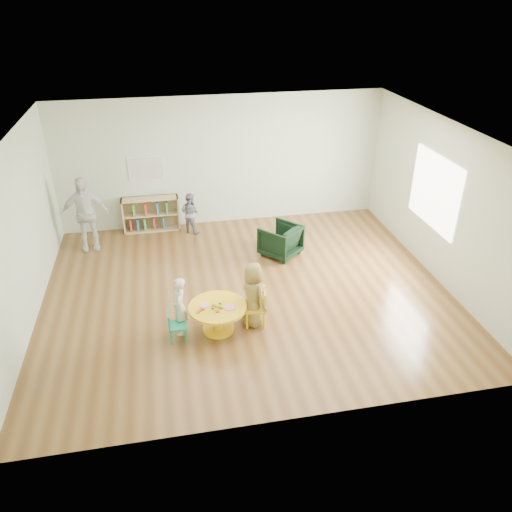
{
  "coord_description": "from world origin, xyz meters",
  "views": [
    {
      "loc": [
        -1.26,
        -7.31,
        4.82
      ],
      "look_at": [
        0.11,
        -0.3,
        0.86
      ],
      "focal_mm": 35.0,
      "sensor_mm": 36.0,
      "label": 1
    }
  ],
  "objects_px": {
    "kid_chair_left": "(175,325)",
    "kid_chair_right": "(258,306)",
    "toddler": "(190,213)",
    "activity_table": "(218,314)",
    "child_left": "(179,307)",
    "bookshelf": "(151,214)",
    "armchair": "(280,240)",
    "child_right": "(253,295)",
    "adult_caretaker": "(85,214)"
  },
  "relations": [
    {
      "from": "activity_table",
      "to": "child_left",
      "type": "height_order",
      "value": "child_left"
    },
    {
      "from": "activity_table",
      "to": "kid_chair_left",
      "type": "relative_size",
      "value": 1.73
    },
    {
      "from": "bookshelf",
      "to": "child_right",
      "type": "height_order",
      "value": "child_right"
    },
    {
      "from": "armchair",
      "to": "adult_caretaker",
      "type": "distance_m",
      "value": 3.91
    },
    {
      "from": "toddler",
      "to": "adult_caretaker",
      "type": "xyz_separation_m",
      "value": [
        -2.08,
        -0.38,
        0.32
      ]
    },
    {
      "from": "bookshelf",
      "to": "armchair",
      "type": "distance_m",
      "value": 3.01
    },
    {
      "from": "toddler",
      "to": "adult_caretaker",
      "type": "bearing_deg",
      "value": 47.11
    },
    {
      "from": "armchair",
      "to": "kid_chair_right",
      "type": "bearing_deg",
      "value": 26.3
    },
    {
      "from": "bookshelf",
      "to": "toddler",
      "type": "height_order",
      "value": "toddler"
    },
    {
      "from": "kid_chair_left",
      "to": "kid_chair_right",
      "type": "relative_size",
      "value": 0.83
    },
    {
      "from": "kid_chair_left",
      "to": "toddler",
      "type": "distance_m",
      "value": 3.76
    },
    {
      "from": "toddler",
      "to": "adult_caretaker",
      "type": "relative_size",
      "value": 0.59
    },
    {
      "from": "child_right",
      "to": "toddler",
      "type": "distance_m",
      "value": 3.61
    },
    {
      "from": "child_right",
      "to": "toddler",
      "type": "xyz_separation_m",
      "value": [
        -0.71,
        3.54,
        -0.1
      ]
    },
    {
      "from": "activity_table",
      "to": "bookshelf",
      "type": "height_order",
      "value": "bookshelf"
    },
    {
      "from": "kid_chair_left",
      "to": "armchair",
      "type": "relative_size",
      "value": 0.74
    },
    {
      "from": "bookshelf",
      "to": "armchair",
      "type": "height_order",
      "value": "bookshelf"
    },
    {
      "from": "bookshelf",
      "to": "armchair",
      "type": "xyz_separation_m",
      "value": [
        2.5,
        -1.67,
        -0.05
      ]
    },
    {
      "from": "kid_chair_right",
      "to": "bookshelf",
      "type": "bearing_deg",
      "value": 31.85
    },
    {
      "from": "bookshelf",
      "to": "child_left",
      "type": "relative_size",
      "value": 1.25
    },
    {
      "from": "kid_chair_left",
      "to": "armchair",
      "type": "bearing_deg",
      "value": 136.78
    },
    {
      "from": "activity_table",
      "to": "child_right",
      "type": "height_order",
      "value": "child_right"
    },
    {
      "from": "activity_table",
      "to": "child_left",
      "type": "relative_size",
      "value": 0.93
    },
    {
      "from": "activity_table",
      "to": "kid_chair_right",
      "type": "xyz_separation_m",
      "value": [
        0.65,
        0.05,
        0.03
      ]
    },
    {
      "from": "bookshelf",
      "to": "adult_caretaker",
      "type": "height_order",
      "value": "adult_caretaker"
    },
    {
      "from": "toddler",
      "to": "child_left",
      "type": "bearing_deg",
      "value": 119.7
    },
    {
      "from": "kid_chair_left",
      "to": "adult_caretaker",
      "type": "distance_m",
      "value": 3.71
    },
    {
      "from": "child_right",
      "to": "armchair",
      "type": "bearing_deg",
      "value": -48.52
    },
    {
      "from": "kid_chair_right",
      "to": "bookshelf",
      "type": "distance_m",
      "value": 4.15
    },
    {
      "from": "bookshelf",
      "to": "adult_caretaker",
      "type": "relative_size",
      "value": 0.78
    },
    {
      "from": "bookshelf",
      "to": "toddler",
      "type": "xyz_separation_m",
      "value": [
        0.84,
        -0.27,
        0.08
      ]
    },
    {
      "from": "activity_table",
      "to": "adult_caretaker",
      "type": "distance_m",
      "value": 3.94
    },
    {
      "from": "activity_table",
      "to": "toddler",
      "type": "distance_m",
      "value": 3.6
    },
    {
      "from": "activity_table",
      "to": "child_left",
      "type": "bearing_deg",
      "value": 174.49
    },
    {
      "from": "armchair",
      "to": "adult_caretaker",
      "type": "xyz_separation_m",
      "value": [
        -3.75,
        1.01,
        0.45
      ]
    },
    {
      "from": "kid_chair_left",
      "to": "armchair",
      "type": "height_order",
      "value": "armchair"
    },
    {
      "from": "toddler",
      "to": "bookshelf",
      "type": "bearing_deg",
      "value": 18.65
    },
    {
      "from": "bookshelf",
      "to": "kid_chair_right",
      "type": "bearing_deg",
      "value": -66.95
    },
    {
      "from": "kid_chair_left",
      "to": "bookshelf",
      "type": "relative_size",
      "value": 0.43
    },
    {
      "from": "kid_chair_left",
      "to": "toddler",
      "type": "relative_size",
      "value": 0.58
    },
    {
      "from": "toddler",
      "to": "kid_chair_right",
      "type": "bearing_deg",
      "value": 139.19
    },
    {
      "from": "kid_chair_left",
      "to": "armchair",
      "type": "distance_m",
      "value": 3.19
    },
    {
      "from": "bookshelf",
      "to": "child_right",
      "type": "distance_m",
      "value": 4.12
    },
    {
      "from": "activity_table",
      "to": "toddler",
      "type": "bearing_deg",
      "value": 92.22
    },
    {
      "from": "kid_chair_right",
      "to": "adult_caretaker",
      "type": "bearing_deg",
      "value": 50.99
    },
    {
      "from": "kid_chair_right",
      "to": "adult_caretaker",
      "type": "distance_m",
      "value": 4.29
    },
    {
      "from": "kid_chair_left",
      "to": "child_left",
      "type": "distance_m",
      "value": 0.28
    },
    {
      "from": "armchair",
      "to": "child_right",
      "type": "xyz_separation_m",
      "value": [
        -0.96,
        -2.15,
        0.23
      ]
    },
    {
      "from": "child_left",
      "to": "toddler",
      "type": "bearing_deg",
      "value": 178.48
    },
    {
      "from": "adult_caretaker",
      "to": "kid_chair_right",
      "type": "bearing_deg",
      "value": -52.2
    }
  ]
}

